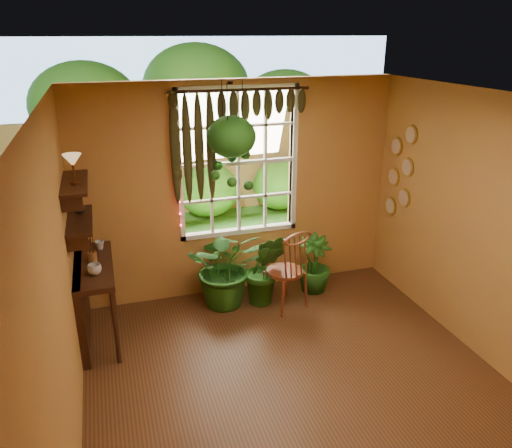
{
  "coord_description": "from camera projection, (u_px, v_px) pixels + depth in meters",
  "views": [
    {
      "loc": [
        -1.57,
        -3.49,
        3.2
      ],
      "look_at": [
        -0.12,
        1.15,
        1.33
      ],
      "focal_mm": 35.0,
      "sensor_mm": 36.0,
      "label": 1
    }
  ],
  "objects": [
    {
      "name": "cup_a",
      "position": [
        95.0,
        269.0,
        5.05
      ],
      "size": [
        0.14,
        0.14,
        0.11
      ],
      "primitive_type": "imported",
      "rotation": [
        0.0,
        0.0,
        -0.03
      ],
      "color": "silver",
      "rests_on": "counter_ledge"
    },
    {
      "name": "wall_plates",
      "position": [
        400.0,
        172.0,
        6.28
      ],
      "size": [
        0.04,
        0.32,
        1.1
      ],
      "primitive_type": null,
      "color": "beige",
      "rests_on": "wall_right"
    },
    {
      "name": "potted_plant_right",
      "position": [
        314.0,
        264.0,
        6.48
      ],
      "size": [
        0.5,
        0.5,
        0.77
      ],
      "primitive_type": "imported",
      "rotation": [
        0.0,
        0.0,
        0.16
      ],
      "color": "#134312",
      "rests_on": "floor"
    },
    {
      "name": "shelf_lower",
      "position": [
        80.0,
        221.0,
        5.09
      ],
      "size": [
        0.25,
        0.9,
        0.04
      ],
      "primitive_type": "cube",
      "color": "#331A0E",
      "rests_on": "wall_left"
    },
    {
      "name": "ceiling",
      "position": [
        318.0,
        104.0,
        3.72
      ],
      "size": [
        4.5,
        4.5,
        0.0
      ],
      "primitive_type": "plane",
      "rotation": [
        3.14,
        0.0,
        0.0
      ],
      "color": "silver",
      "rests_on": "wall_back"
    },
    {
      "name": "tiffany_lamp",
      "position": [
        73.0,
        162.0,
        4.77
      ],
      "size": [
        0.18,
        0.18,
        0.3
      ],
      "color": "#502E16",
      "rests_on": "shelf_upper"
    },
    {
      "name": "hanging_basket",
      "position": [
        231.0,
        144.0,
        5.71
      ],
      "size": [
        0.57,
        0.57,
        1.24
      ],
      "color": "black",
      "rests_on": "ceiling"
    },
    {
      "name": "potted_plant_left",
      "position": [
        226.0,
        266.0,
        6.11
      ],
      "size": [
        1.05,
        0.95,
        1.04
      ],
      "primitive_type": "imported",
      "rotation": [
        0.0,
        0.0,
        -0.16
      ],
      "color": "#134312",
      "rests_on": "floor"
    },
    {
      "name": "windsor_chair",
      "position": [
        286.0,
        281.0,
        6.11
      ],
      "size": [
        0.58,
        0.59,
        1.2
      ],
      "rotation": [
        0.0,
        0.0,
        0.37
      ],
      "color": "brown",
      "rests_on": "floor"
    },
    {
      "name": "floor",
      "position": [
        305.0,
        396.0,
        4.7
      ],
      "size": [
        4.5,
        4.5,
        0.0
      ],
      "primitive_type": "plane",
      "color": "#5B331A",
      "rests_on": "ground"
    },
    {
      "name": "cup_b",
      "position": [
        100.0,
        245.0,
        5.64
      ],
      "size": [
        0.14,
        0.14,
        0.1
      ],
      "primitive_type": "imported",
      "rotation": [
        0.0,
        0.0,
        0.41
      ],
      "color": "beige",
      "rests_on": "counter_ledge"
    },
    {
      "name": "valance_vine",
      "position": [
        233.0,
        117.0,
        5.77
      ],
      "size": [
        1.7,
        0.12,
        1.1
      ],
      "color": "#331A0E",
      "rests_on": "window"
    },
    {
      "name": "backyard",
      "position": [
        191.0,
        130.0,
        10.42
      ],
      "size": [
        14.0,
        10.0,
        12.0
      ],
      "color": "#1E5117",
      "rests_on": "ground"
    },
    {
      "name": "counter_ledge",
      "position": [
        86.0,
        294.0,
        5.39
      ],
      "size": [
        0.4,
        1.2,
        0.9
      ],
      "color": "#331A0E",
      "rests_on": "floor"
    },
    {
      "name": "string_lights",
      "position": [
        177.0,
        165.0,
        5.8
      ],
      "size": [
        0.03,
        0.03,
        1.54
      ],
      "primitive_type": null,
      "color": "#FF2633",
      "rests_on": "window"
    },
    {
      "name": "wall_back",
      "position": [
        239.0,
        191.0,
        6.21
      ],
      "size": [
        4.0,
        0.0,
        4.0
      ],
      "primitive_type": "plane",
      "rotation": [
        1.57,
        0.0,
        0.0
      ],
      "color": "#B9753F",
      "rests_on": "floor"
    },
    {
      "name": "shelf_upper",
      "position": [
        74.0,
        183.0,
        4.95
      ],
      "size": [
        0.25,
        0.9,
        0.04
      ],
      "primitive_type": "cube",
      "color": "#331A0E",
      "rests_on": "wall_left"
    },
    {
      "name": "potted_plant_mid",
      "position": [
        265.0,
        269.0,
        6.14
      ],
      "size": [
        0.64,
        0.58,
        0.94
      ],
      "primitive_type": "imported",
      "rotation": [
        0.0,
        0.0,
        -0.38
      ],
      "color": "#134312",
      "rests_on": "floor"
    },
    {
      "name": "brush_jar",
      "position": [
        91.0,
        250.0,
        5.29
      ],
      "size": [
        0.1,
        0.1,
        0.35
      ],
      "color": "brown",
      "rests_on": "counter_ledge"
    },
    {
      "name": "shelf_vase",
      "position": [
        79.0,
        207.0,
        5.25
      ],
      "size": [
        0.15,
        0.15,
        0.12
      ],
      "primitive_type": "imported",
      "rotation": [
        0.0,
        0.0,
        -0.32
      ],
      "color": "#B2AD99",
      "rests_on": "shelf_lower"
    },
    {
      "name": "wall_left",
      "position": [
        59.0,
        303.0,
        3.65
      ],
      "size": [
        0.0,
        4.5,
        4.5
      ],
      "primitive_type": "plane",
      "rotation": [
        1.57,
        0.0,
        1.57
      ],
      "color": "#B9753F",
      "rests_on": "floor"
    },
    {
      "name": "window",
      "position": [
        238.0,
        163.0,
        6.11
      ],
      "size": [
        1.52,
        0.1,
        1.86
      ],
      "color": "white",
      "rests_on": "wall_back"
    },
    {
      "name": "wall_right",
      "position": [
        504.0,
        239.0,
        4.77
      ],
      "size": [
        0.0,
        4.5,
        4.5
      ],
      "primitive_type": "plane",
      "rotation": [
        1.57,
        0.0,
        -1.57
      ],
      "color": "#B9753F",
      "rests_on": "floor"
    }
  ]
}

